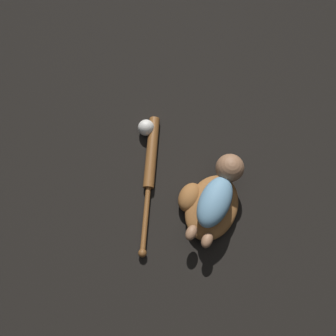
{
  "coord_description": "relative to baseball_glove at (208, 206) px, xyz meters",
  "views": [
    {
      "loc": [
        -0.34,
        -0.07,
        1.34
      ],
      "look_at": [
        0.05,
        0.2,
        0.07
      ],
      "focal_mm": 35.0,
      "sensor_mm": 36.0,
      "label": 1
    }
  ],
  "objects": [
    {
      "name": "baseball_bat",
      "position": [
        0.02,
        0.3,
        -0.02
      ],
      "size": [
        0.54,
        0.34,
        0.05
      ],
      "color": "brown",
      "rests_on": "ground"
    },
    {
      "name": "baseball_glove",
      "position": [
        0.0,
        0.0,
        0.0
      ],
      "size": [
        0.32,
        0.28,
        0.08
      ],
      "color": "#935B2D",
      "rests_on": "ground"
    },
    {
      "name": "ground_plane",
      "position": [
        -0.01,
        0.02,
        -0.04
      ],
      "size": [
        6.0,
        6.0,
        0.0
      ],
      "primitive_type": "plane",
      "color": "black"
    },
    {
      "name": "baseball",
      "position": [
        0.14,
        0.42,
        -0.0
      ],
      "size": [
        0.07,
        0.07,
        0.07
      ],
      "color": "white",
      "rests_on": "ground"
    },
    {
      "name": "baby_figure",
      "position": [
        0.05,
        -0.01,
        0.09
      ],
      "size": [
        0.38,
        0.16,
        0.11
      ],
      "color": "#6693B2",
      "rests_on": "baseball_glove"
    }
  ]
}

